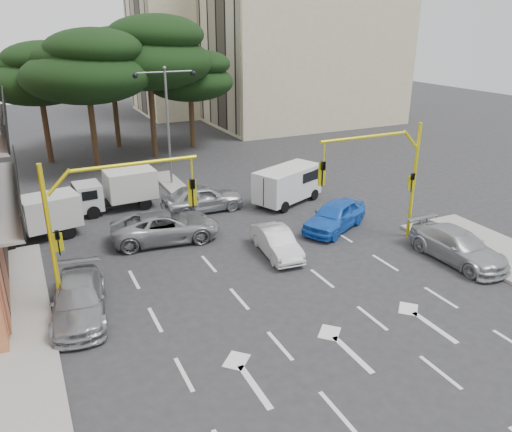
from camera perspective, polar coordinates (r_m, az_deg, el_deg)
The scene contains 21 objects.
ground at distance 21.42m, azimuth 3.01°, elevation -8.25°, with size 120.00×120.00×0.00m, color #28282B.
median_strip at distance 35.12m, azimuth -9.59°, elevation 3.68°, with size 1.40×6.00×0.15m, color gray.
apartment_beige_near at distance 56.33m, azimuth 5.61°, elevation 20.04°, with size 20.20×12.15×18.70m.
apartment_beige_far at distance 64.20m, azimuth -6.01°, elevation 19.29°, with size 16.20×12.15×16.70m.
pine_left_near at distance 38.67m, azimuth -18.79°, elevation 15.90°, with size 9.15×9.15×10.23m.
pine_center at distance 41.53m, azimuth -12.18°, elevation 17.79°, with size 9.98×9.98×11.16m.
pine_left_far at distance 42.43m, azimuth -23.59°, elevation 14.73°, with size 8.32×8.32×9.30m.
pine_right at distance 44.73m, azimuth -7.48°, elevation 15.62°, with size 7.49×7.49×8.37m.
pine_back at distance 46.04m, azimuth -16.24°, elevation 16.88°, with size 9.15×9.15×10.23m.
signal_mast_right at distance 25.10m, azimuth 14.78°, elevation 5.20°, with size 5.79×0.37×6.00m.
signal_mast_left at distance 19.57m, azimuth -17.48°, elevation 0.35°, with size 5.79×0.37×6.00m.
street_lamp_center at distance 33.91m, azimuth -10.15°, elevation 12.32°, with size 4.16×0.36×7.77m.
car_white_hatch at distance 24.08m, azimuth 2.38°, elevation -3.01°, with size 1.36×3.89×1.28m, color silver.
car_blue_compact at distance 27.26m, azimuth 9.00°, elevation 0.04°, with size 1.84×4.58×1.56m, color blue.
car_silver_wagon at distance 20.34m, azimuth -19.60°, elevation -9.04°, with size 1.96×4.83×1.40m, color gray.
car_silver_cross_a at distance 25.97m, azimuth -10.25°, elevation -1.18°, with size 2.54×5.51×1.53m, color #919298.
car_silver_cross_b at distance 29.72m, azimuth -6.15°, elevation 2.09°, with size 1.94×4.82×1.64m, color #9CA0A4.
car_silver_parked at distance 25.28m, azimuth 22.07°, elevation -3.20°, with size 2.06×5.07×1.47m, color #A4A8AC.
van_white at distance 30.91m, azimuth 3.62°, elevation 3.55°, with size 2.05×4.53×2.26m, color silver, non-canonical shape.
box_truck_a at distance 27.91m, azimuth -23.97°, elevation -0.34°, with size 1.92×4.57×2.25m, color silver, non-canonical shape.
box_truck_b at distance 30.82m, azimuth -15.65°, elevation 2.80°, with size 2.00×4.75×2.34m, color silver, non-canonical shape.
Camera 1 is at (-9.08, -16.26, 10.58)m, focal length 35.00 mm.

